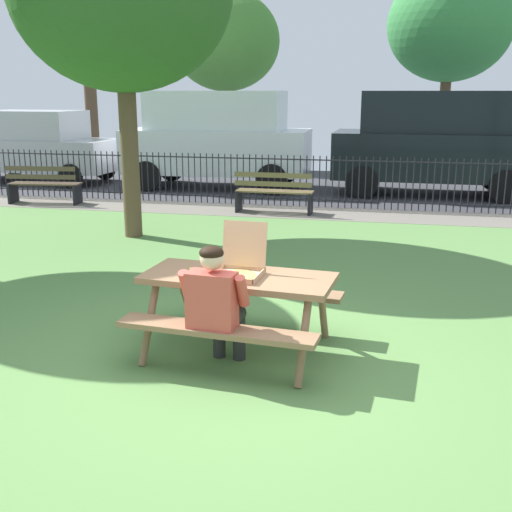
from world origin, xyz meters
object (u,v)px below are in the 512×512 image
Objects in this scene: pizza_box_open at (240,266)px; far_tree_center at (450,25)px; park_bench_left at (44,185)px; picnic_table_foreground at (238,292)px; parked_car_far_left at (37,145)px; adult_at_table at (216,303)px; parked_car_center at (434,140)px; pizza_slice_on_table at (200,270)px; park_bench_center at (274,193)px; far_tree_left at (87,37)px; parked_car_left at (217,137)px; far_tree_midleft at (225,42)px.

pizza_box_open is 0.08× the size of far_tree_center.
park_bench_left is at bearing 131.30° from pizza_box_open.
picnic_table_foreground is 0.43× the size of parked_car_far_left.
parked_car_center is at bearing 77.44° from adult_at_table.
pizza_box_open is 0.54m from adult_at_table.
park_bench_center is (-0.58, 7.02, -0.36)m from pizza_slice_on_table.
adult_at_table is 0.73× the size of park_bench_left.
pizza_box_open is at bearing -102.64° from parked_car_center.
picnic_table_foreground is 3.74× the size of pizza_box_open.
parked_car_far_left reaches higher than park_bench_center.
pizza_slice_on_table is at bearing -50.34° from park_bench_left.
pizza_slice_on_table is 18.12m from far_tree_left.
pizza_box_open is 2.12× the size of pizza_slice_on_table.
parked_car_left is at bearing 106.74° from pizza_box_open.
far_tree_midleft is at bearing 76.72° from park_bench_left.
picnic_table_foreground is 7.93× the size of pizza_slice_on_table.
park_bench_left is 13.04m from far_tree_center.
parked_car_left is (-2.09, 3.16, 0.89)m from park_bench_center.
far_tree_center is (3.28, 15.47, 3.63)m from pizza_slice_on_table.
adult_at_table is 16.74m from far_tree_center.
adult_at_table is (-0.08, -0.50, 0.06)m from picnic_table_foreground.
far_tree_midleft is at bearing 111.00° from park_bench_center.
park_bench_center is 0.34× the size of parked_car_center.
far_tree_left is at bearing 134.14° from park_bench_center.
picnic_table_foreground is at bearing -102.73° from parked_car_center.
park_bench_center is 0.28× the size of far_tree_midleft.
park_bench_left is 0.27× the size of far_tree_center.
parked_car_center is at bearing -0.00° from parked_car_left.
far_tree_midleft is (-1.16, 5.29, 2.72)m from parked_car_left.
parked_car_left reaches higher than parked_car_far_left.
park_bench_left is (-6.14, 7.59, -0.24)m from adult_at_table.
far_tree_left reaches higher than picnic_table_foreground.
far_tree_center is at bearing 83.96° from parked_car_center.
adult_at_table is at bearing -102.56° from parked_car_center.
far_tree_center is (9.10, 8.45, 3.99)m from park_bench_left.
parked_car_far_left is at bearing -154.54° from far_tree_center.
far_tree_left is 12.06m from far_tree_center.
park_bench_center is at bearing -69.00° from far_tree_midleft.
far_tree_center is (7.10, 0.00, 0.38)m from far_tree_midleft.
pizza_box_open reaches higher than adult_at_table.
far_tree_midleft is at bearing 52.92° from parked_car_far_left.
picnic_table_foreground is 1.20× the size of park_bench_center.
pizza_box_open is 7.18m from park_bench_center.
far_tree_midleft is (4.96, 0.00, -0.25)m from far_tree_left.
pizza_slice_on_table is (-0.42, 0.08, -0.08)m from pizza_box_open.
far_tree_left is (-11.50, 5.29, 2.97)m from parked_car_center.
park_bench_center is at bearing 96.80° from adult_at_table.
far_tree_midleft is (-4.15, 16.04, 3.37)m from adult_at_table.
parked_car_far_left is 5.16m from parked_car_left.
parked_car_center reaches higher than adult_at_table.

